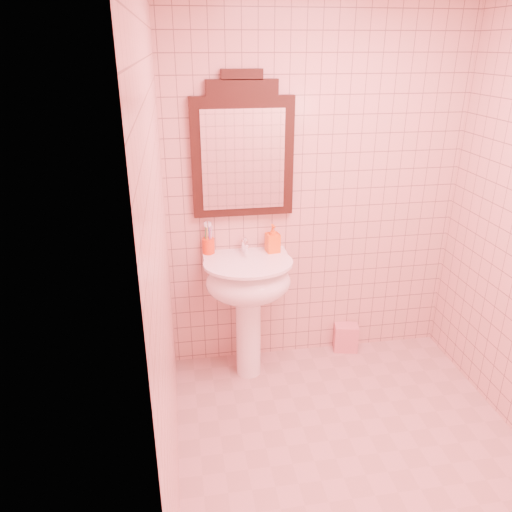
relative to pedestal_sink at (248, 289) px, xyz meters
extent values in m
plane|color=tan|center=(0.49, -0.87, -0.66)|extent=(2.20, 2.20, 0.00)
cube|color=#D0A191|center=(0.49, 0.23, 0.59)|extent=(2.00, 0.02, 2.50)
cylinder|color=white|center=(0.00, 0.01, -0.31)|extent=(0.17, 0.17, 0.70)
ellipsoid|color=white|center=(0.00, -0.01, 0.06)|extent=(0.56, 0.46, 0.28)
cube|color=white|center=(0.00, 0.15, 0.17)|extent=(0.56, 0.15, 0.05)
cylinder|color=white|center=(0.00, -0.01, 0.19)|extent=(0.58, 0.58, 0.02)
cylinder|color=white|center=(0.00, 0.15, 0.25)|extent=(0.04, 0.04, 0.09)
cylinder|color=white|center=(0.00, 0.10, 0.28)|extent=(0.02, 0.10, 0.02)
cylinder|color=white|center=(0.00, 0.05, 0.26)|extent=(0.02, 0.02, 0.04)
cube|color=white|center=(0.00, 0.16, 0.30)|extent=(0.02, 0.07, 0.01)
cube|color=black|center=(0.00, 0.20, 0.83)|extent=(0.65, 0.05, 0.75)
cube|color=black|center=(0.00, 0.20, 1.25)|extent=(0.44, 0.05, 0.09)
cube|color=black|center=(0.00, 0.20, 1.32)|extent=(0.25, 0.05, 0.06)
cube|color=white|center=(0.00, 0.17, 0.82)|extent=(0.52, 0.01, 0.63)
cylinder|color=red|center=(-0.24, 0.18, 0.25)|extent=(0.08, 0.08, 0.10)
cylinder|color=silver|center=(-0.22, 0.18, 0.30)|extent=(0.01, 0.01, 0.19)
cylinder|color=#338CD8|center=(-0.23, 0.19, 0.30)|extent=(0.01, 0.01, 0.19)
cylinder|color=#E5334C|center=(-0.25, 0.19, 0.30)|extent=(0.01, 0.01, 0.19)
cylinder|color=#3FBF59|center=(-0.26, 0.18, 0.30)|extent=(0.01, 0.01, 0.19)
cylinder|color=#D8CC4C|center=(-0.25, 0.16, 0.30)|extent=(0.01, 0.01, 0.19)
cylinder|color=purple|center=(-0.23, 0.16, 0.30)|extent=(0.01, 0.01, 0.19)
imported|color=orange|center=(0.19, 0.13, 0.30)|extent=(0.10, 0.10, 0.19)
cube|color=pink|center=(0.77, 0.17, -0.56)|extent=(0.19, 0.15, 0.21)
camera|label=1|loc=(-0.42, -2.91, 1.49)|focal=35.00mm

